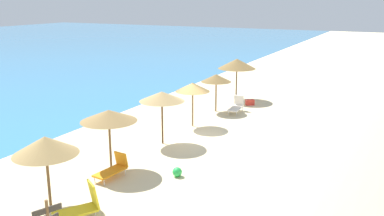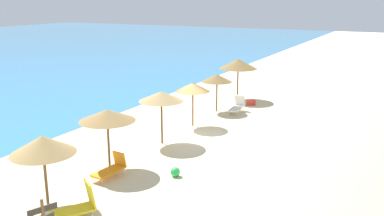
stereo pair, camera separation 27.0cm
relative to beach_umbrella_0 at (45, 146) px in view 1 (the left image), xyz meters
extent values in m
plane|color=beige|center=(9.52, -0.54, -2.26)|extent=(160.00, 160.00, 0.00)
cylinder|color=brown|center=(0.00, 0.00, -1.21)|extent=(0.10, 0.10, 2.11)
cone|color=#9E7F4C|center=(0.00, 0.00, 0.01)|extent=(2.19, 2.19, 0.63)
cylinder|color=brown|center=(3.62, 0.17, -1.11)|extent=(0.10, 0.10, 2.29)
cone|color=olive|center=(3.62, 0.17, 0.12)|extent=(2.32, 2.32, 0.47)
cylinder|color=brown|center=(7.55, -0.01, -1.10)|extent=(0.09, 0.09, 2.31)
cone|color=tan|center=(7.55, -0.01, 0.14)|extent=(2.21, 2.21, 0.47)
cylinder|color=brown|center=(10.85, -0.01, -1.18)|extent=(0.09, 0.09, 2.16)
cone|color=olive|center=(10.85, -0.01, -0.01)|extent=(1.91, 1.91, 0.49)
cylinder|color=brown|center=(14.46, 0.15, -1.23)|extent=(0.10, 0.10, 2.07)
cone|color=olive|center=(14.46, 0.15, -0.10)|extent=(1.91, 1.91, 0.48)
cylinder|color=brown|center=(18.07, 0.16, -1.07)|extent=(0.09, 0.09, 2.39)
cone|color=olive|center=(18.07, 0.16, 0.32)|extent=(2.64, 2.64, 0.69)
cube|color=orange|center=(2.91, -0.32, -1.98)|extent=(1.49, 0.76, 0.07)
cube|color=orange|center=(3.58, -0.39, -1.66)|extent=(0.25, 0.63, 0.63)
cylinder|color=silver|center=(2.33, 0.00, -2.14)|extent=(0.04, 0.04, 0.25)
cylinder|color=silver|center=(2.27, -0.52, -2.14)|extent=(0.04, 0.04, 0.25)
cylinder|color=silver|center=(3.54, -0.13, -2.14)|extent=(0.04, 0.04, 0.25)
cylinder|color=silver|center=(3.48, -0.65, -2.14)|extent=(0.04, 0.04, 0.25)
cube|color=white|center=(14.60, -1.15, -1.95)|extent=(1.63, 0.74, 0.07)
cube|color=white|center=(15.35, -1.09, -1.59)|extent=(0.31, 0.64, 0.70)
cylinder|color=silver|center=(13.90, -0.94, -2.12)|extent=(0.04, 0.04, 0.27)
cylinder|color=silver|center=(13.95, -1.46, -2.12)|extent=(0.04, 0.04, 0.27)
cylinder|color=silver|center=(15.25, -0.83, -2.12)|extent=(0.04, 0.04, 0.27)
cylinder|color=silver|center=(15.29, -1.36, -2.12)|extent=(0.04, 0.04, 0.27)
cube|color=yellow|center=(-0.31, -1.38, -1.94)|extent=(1.50, 1.30, 0.07)
cube|color=yellow|center=(0.23, -1.73, -1.49)|extent=(0.53, 0.67, 0.89)
cylinder|color=silver|center=(0.33, -1.46, -2.12)|extent=(0.04, 0.04, 0.28)
cylinder|color=silver|center=(0.02, -1.93, -2.12)|extent=(0.04, 0.04, 0.28)
cube|color=#332D28|center=(-2.09, -2.07, -0.88)|extent=(0.79, 0.35, 0.18)
sphere|color=green|center=(4.29, -2.62, -2.06)|extent=(0.39, 0.39, 0.39)
cube|color=red|center=(16.99, -1.25, -2.07)|extent=(0.59, 0.64, 0.38)
camera|label=1|loc=(-9.74, -10.39, 4.73)|focal=39.89mm
camera|label=2|loc=(-9.62, -10.63, 4.73)|focal=39.89mm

